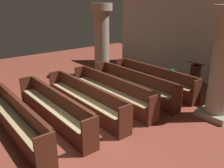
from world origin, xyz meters
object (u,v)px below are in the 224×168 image
lectern (195,78)px  hymn_book (172,70)px  pew_row_0 (153,78)px  pew_row_1 (134,83)px  pew_row_2 (111,90)px  pew_row_4 (53,107)px  pillar_far_side (102,39)px  pew_row_3 (85,98)px  pew_row_5 (15,118)px  pillar_aisle_side (224,63)px

lectern → hymn_book: 1.15m
hymn_book → pew_row_0: bearing=-164.6°
pew_row_1 → pew_row_2: 1.02m
pew_row_4 → pillar_far_side: bearing=125.8°
pew_row_2 → pillar_far_side: bearing=148.6°
pew_row_0 → pew_row_2: same height
pew_row_1 → pew_row_4: 3.07m
pew_row_2 → lectern: size_ratio=3.48×
hymn_book → pew_row_4: bearing=-99.2°
pew_row_3 → pew_row_1: bearing=90.0°
lectern → pew_row_1: bearing=-113.8°
pew_row_2 → pew_row_3: bearing=-90.0°
pew_row_0 → pew_row_5: (0.00, -5.12, 0.00)m
pew_row_4 → pew_row_5: (0.00, -1.02, 0.00)m
pew_row_4 → pillar_aisle_side: bearing=54.7°
pew_row_4 → pew_row_5: size_ratio=1.00×
pew_row_0 → pew_row_2: size_ratio=1.00×
pew_row_0 → pew_row_5: same height
pew_row_3 → pew_row_5: same height
pew_row_0 → hymn_book: 0.83m
pew_row_0 → pew_row_3: same height
lectern → pew_row_2: bearing=-106.8°
pew_row_0 → pew_row_3: 3.07m
pew_row_4 → lectern: size_ratio=3.48×
lectern → pew_row_0: bearing=-129.0°
pew_row_5 → hymn_book: size_ratio=17.35×
pew_row_4 → hymn_book: 4.36m
pew_row_3 → hymn_book: 3.36m
pillar_aisle_side → hymn_book: pillar_aisle_side is taller
pew_row_4 → pillar_far_side: pillar_far_side is taller
pew_row_0 → pillar_far_side: 2.92m
pew_row_0 → pew_row_2: bearing=-90.0°
pew_row_2 → pillar_far_side: 3.31m
pillar_aisle_side → hymn_book: 2.19m
pillar_aisle_side → pew_row_2: bearing=-146.9°
pew_row_4 → hymn_book: hymn_book is taller
pew_row_4 → lectern: lectern is taller
pew_row_2 → pew_row_3: same height
pew_row_0 → pillar_aisle_side: size_ratio=1.20×
pew_row_3 → pew_row_4: bearing=-90.0°
pew_row_3 → pew_row_5: 2.05m
pew_row_2 → lectern: lectern is taller
pew_row_0 → pew_row_1: bearing=-90.0°
pew_row_3 → pew_row_5: (0.00, -2.05, 0.00)m
pillar_far_side → hymn_book: 3.48m
pew_row_3 → pew_row_0: bearing=90.0°
pew_row_3 → pew_row_4: same height
pew_row_3 → pew_row_4: (0.00, -1.02, 0.00)m
pew_row_0 → pew_row_3: (0.00, -3.07, 0.00)m
pew_row_4 → pew_row_0: bearing=90.0°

